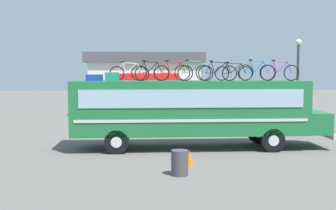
{
  "coord_description": "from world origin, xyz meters",
  "views": [
    {
      "loc": [
        -2.1,
        -18.5,
        3.42
      ],
      "look_at": [
        -0.95,
        0.0,
        1.96
      ],
      "focal_mm": 44.53,
      "sensor_mm": 36.0,
      "label": 1
    }
  ],
  "objects_px": {
    "bus": "(194,108)",
    "rooftop_bicycle_4": "(193,72)",
    "luggage_bag_1": "(94,78)",
    "rooftop_bicycle_7": "(256,72)",
    "luggage_bag_2": "(112,77)",
    "rooftop_bicycle_8": "(280,72)",
    "rooftop_bicycle_6": "(234,73)",
    "rooftop_bicycle_2": "(150,72)",
    "street_lamp": "(298,76)",
    "trash_bin": "(180,163)",
    "rooftop_bicycle_5": "(218,72)",
    "rooftop_bicycle_3": "(173,72)",
    "traffic_cone": "(189,158)",
    "rooftop_bicycle_1": "(129,73)"
  },
  "relations": [
    {
      "from": "bus",
      "to": "rooftop_bicycle_1",
      "type": "relative_size",
      "value": 6.58
    },
    {
      "from": "rooftop_bicycle_5",
      "to": "trash_bin",
      "type": "bearing_deg",
      "value": -114.6
    },
    {
      "from": "trash_bin",
      "to": "street_lamp",
      "type": "height_order",
      "value": "street_lamp"
    },
    {
      "from": "luggage_bag_2",
      "to": "trash_bin",
      "type": "xyz_separation_m",
      "value": [
        2.54,
        -4.87,
        -2.8
      ]
    },
    {
      "from": "luggage_bag_1",
      "to": "rooftop_bicycle_1",
      "type": "relative_size",
      "value": 0.41
    },
    {
      "from": "luggage_bag_2",
      "to": "rooftop_bicycle_8",
      "type": "distance_m",
      "value": 7.42
    },
    {
      "from": "luggage_bag_1",
      "to": "rooftop_bicycle_6",
      "type": "distance_m",
      "value": 6.25
    },
    {
      "from": "rooftop_bicycle_4",
      "to": "trash_bin",
      "type": "relative_size",
      "value": 2.01
    },
    {
      "from": "rooftop_bicycle_2",
      "to": "rooftop_bicycle_5",
      "type": "xyz_separation_m",
      "value": [
        2.93,
        -0.58,
        -0.01
      ]
    },
    {
      "from": "bus",
      "to": "rooftop_bicycle_5",
      "type": "height_order",
      "value": "rooftop_bicycle_5"
    },
    {
      "from": "bus",
      "to": "rooftop_bicycle_7",
      "type": "height_order",
      "value": "rooftop_bicycle_7"
    },
    {
      "from": "bus",
      "to": "rooftop_bicycle_4",
      "type": "bearing_deg",
      "value": 89.53
    },
    {
      "from": "rooftop_bicycle_4",
      "to": "rooftop_bicycle_6",
      "type": "bearing_deg",
      "value": -7.57
    },
    {
      "from": "rooftop_bicycle_2",
      "to": "rooftop_bicycle_3",
      "type": "height_order",
      "value": "rooftop_bicycle_2"
    },
    {
      "from": "rooftop_bicycle_3",
      "to": "traffic_cone",
      "type": "xyz_separation_m",
      "value": [
        0.35,
        -3.33,
        -3.12
      ]
    },
    {
      "from": "rooftop_bicycle_2",
      "to": "traffic_cone",
      "type": "relative_size",
      "value": 2.89
    },
    {
      "from": "rooftop_bicycle_4",
      "to": "rooftop_bicycle_1",
      "type": "bearing_deg",
      "value": -167.91
    },
    {
      "from": "luggage_bag_2",
      "to": "rooftop_bicycle_7",
      "type": "relative_size",
      "value": 0.35
    },
    {
      "from": "luggage_bag_2",
      "to": "rooftop_bicycle_2",
      "type": "bearing_deg",
      "value": 7.15
    },
    {
      "from": "luggage_bag_1",
      "to": "rooftop_bicycle_3",
      "type": "relative_size",
      "value": 0.41
    },
    {
      "from": "bus",
      "to": "rooftop_bicycle_1",
      "type": "height_order",
      "value": "rooftop_bicycle_1"
    },
    {
      "from": "rooftop_bicycle_3",
      "to": "rooftop_bicycle_4",
      "type": "bearing_deg",
      "value": 33.66
    },
    {
      "from": "bus",
      "to": "street_lamp",
      "type": "bearing_deg",
      "value": 33.56
    },
    {
      "from": "rooftop_bicycle_8",
      "to": "bus",
      "type": "bearing_deg",
      "value": 175.16
    },
    {
      "from": "luggage_bag_2",
      "to": "rooftop_bicycle_2",
      "type": "xyz_separation_m",
      "value": [
        1.67,
        0.21,
        0.2
      ]
    },
    {
      "from": "luggage_bag_1",
      "to": "rooftop_bicycle_7",
      "type": "bearing_deg",
      "value": -0.27
    },
    {
      "from": "rooftop_bicycle_3",
      "to": "rooftop_bicycle_4",
      "type": "relative_size",
      "value": 1.03
    },
    {
      "from": "rooftop_bicycle_3",
      "to": "trash_bin",
      "type": "distance_m",
      "value": 5.59
    },
    {
      "from": "rooftop_bicycle_6",
      "to": "trash_bin",
      "type": "distance_m",
      "value": 6.59
    },
    {
      "from": "rooftop_bicycle_1",
      "to": "street_lamp",
      "type": "distance_m",
      "value": 10.22
    },
    {
      "from": "rooftop_bicycle_2",
      "to": "street_lamp",
      "type": "relative_size",
      "value": 0.32
    },
    {
      "from": "luggage_bag_1",
      "to": "rooftop_bicycle_5",
      "type": "bearing_deg",
      "value": -6.23
    },
    {
      "from": "luggage_bag_1",
      "to": "rooftop_bicycle_6",
      "type": "height_order",
      "value": "rooftop_bicycle_6"
    },
    {
      "from": "rooftop_bicycle_2",
      "to": "bus",
      "type": "bearing_deg",
      "value": -3.99
    },
    {
      "from": "bus",
      "to": "rooftop_bicycle_6",
      "type": "xyz_separation_m",
      "value": [
        1.83,
        0.16,
        1.59
      ]
    },
    {
      "from": "rooftop_bicycle_3",
      "to": "rooftop_bicycle_5",
      "type": "bearing_deg",
      "value": -6.36
    },
    {
      "from": "street_lamp",
      "to": "rooftop_bicycle_1",
      "type": "bearing_deg",
      "value": -154.34
    },
    {
      "from": "rooftop_bicycle_1",
      "to": "rooftop_bicycle_4",
      "type": "distance_m",
      "value": 2.93
    },
    {
      "from": "trash_bin",
      "to": "traffic_cone",
      "type": "xyz_separation_m",
      "value": [
        0.48,
        1.39,
        -0.13
      ]
    },
    {
      "from": "rooftop_bicycle_5",
      "to": "trash_bin",
      "type": "relative_size",
      "value": 2.04
    },
    {
      "from": "rooftop_bicycle_4",
      "to": "rooftop_bicycle_6",
      "type": "xyz_separation_m",
      "value": [
        1.83,
        -0.24,
        -0.03
      ]
    },
    {
      "from": "luggage_bag_2",
      "to": "rooftop_bicycle_5",
      "type": "height_order",
      "value": "rooftop_bicycle_5"
    },
    {
      "from": "luggage_bag_2",
      "to": "rooftop_bicycle_8",
      "type": "relative_size",
      "value": 0.34
    },
    {
      "from": "rooftop_bicycle_3",
      "to": "trash_bin",
      "type": "height_order",
      "value": "rooftop_bicycle_3"
    },
    {
      "from": "luggage_bag_1",
      "to": "rooftop_bicycle_5",
      "type": "xyz_separation_m",
      "value": [
        5.41,
        -0.59,
        0.23
      ]
    },
    {
      "from": "rooftop_bicycle_2",
      "to": "rooftop_bicycle_4",
      "type": "xyz_separation_m",
      "value": [
        1.94,
        0.27,
        0.01
      ]
    },
    {
      "from": "rooftop_bicycle_8",
      "to": "street_lamp",
      "type": "xyz_separation_m",
      "value": [
        2.55,
        4.53,
        -0.21
      ]
    },
    {
      "from": "trash_bin",
      "to": "rooftop_bicycle_3",
      "type": "bearing_deg",
      "value": 88.35
    },
    {
      "from": "rooftop_bicycle_8",
      "to": "traffic_cone",
      "type": "distance_m",
      "value": 6.29
    },
    {
      "from": "rooftop_bicycle_3",
      "to": "rooftop_bicycle_1",
      "type": "bearing_deg",
      "value": 179.62
    }
  ]
}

